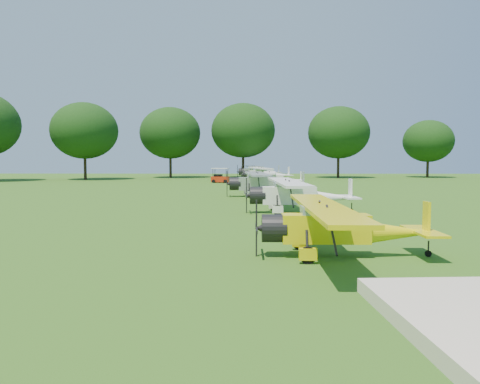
# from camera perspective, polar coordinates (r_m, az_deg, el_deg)

# --- Properties ---
(ground) EXTENTS (160.00, 160.00, 0.00)m
(ground) POSITION_cam_1_polar(r_m,az_deg,el_deg) (24.88, 4.36, -3.34)
(ground) COLOR #2E5816
(ground) RESTS_ON ground
(tree_belt) EXTENTS (137.36, 130.27, 14.52)m
(tree_belt) POSITION_cam_1_polar(r_m,az_deg,el_deg) (25.78, 12.65, 14.77)
(tree_belt) COLOR black
(tree_belt) RESTS_ON ground
(aircraft_2) EXTENTS (5.90, 9.36, 1.85)m
(aircraft_2) POSITION_cam_1_polar(r_m,az_deg,el_deg) (15.58, 11.99, -3.79)
(aircraft_2) COLOR yellow
(aircraft_2) RESTS_ON ground
(aircraft_3) EXTENTS (6.62, 10.52, 2.08)m
(aircraft_3) POSITION_cam_1_polar(r_m,az_deg,el_deg) (27.91, 6.99, -0.05)
(aircraft_3) COLOR white
(aircraft_3) RESTS_ON ground
(aircraft_4) EXTENTS (6.99, 11.13, 2.19)m
(aircraft_4) POSITION_cam_1_polar(r_m,az_deg,el_deg) (39.89, 2.98, 1.28)
(aircraft_4) COLOR silver
(aircraft_4) RESTS_ON ground
(aircraft_5) EXTENTS (6.10, 9.71, 1.91)m
(aircraft_5) POSITION_cam_1_polar(r_m,az_deg,el_deg) (52.22, 4.22, 1.73)
(aircraft_5) COLOR white
(aircraft_5) RESTS_ON ground
(aircraft_6) EXTENTS (7.14, 11.32, 2.22)m
(aircraft_6) POSITION_cam_1_polar(r_m,az_deg,el_deg) (64.29, 3.01, 2.32)
(aircraft_6) COLOR white
(aircraft_6) RESTS_ON ground
(aircraft_7) EXTENTS (7.32, 11.64, 2.28)m
(aircraft_7) POSITION_cam_1_polar(r_m,az_deg,el_deg) (76.62, 2.17, 2.62)
(aircraft_7) COLOR silver
(aircraft_7) RESTS_ON ground
(golf_cart) EXTENTS (2.54, 1.81, 1.99)m
(golf_cart) POSITION_cam_1_polar(r_m,az_deg,el_deg) (63.46, -2.45, 1.73)
(golf_cart) COLOR red
(golf_cart) RESTS_ON ground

